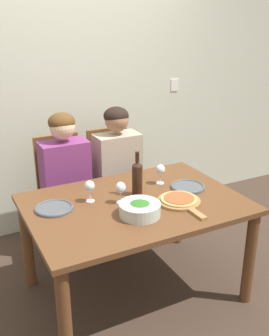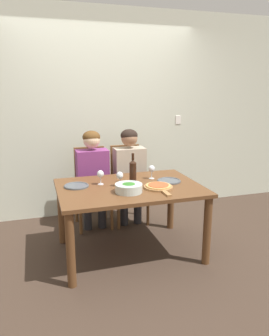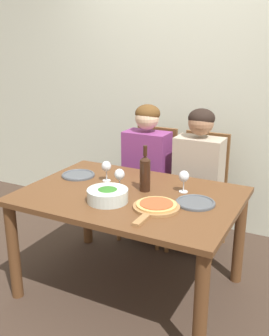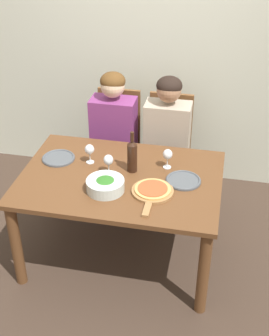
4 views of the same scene
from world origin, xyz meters
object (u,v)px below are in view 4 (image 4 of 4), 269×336
object	(u,v)px
person_man	(167,132)
pizza_on_board	(152,191)
wine_bottle	(132,155)
broccoli_bowl	(105,185)
wine_glass_centre	(108,161)
dinner_plate_right	(183,180)
chair_left	(117,142)
chair_right	(168,148)
dinner_plate_left	(58,158)
wine_glass_left	(90,150)
wine_glass_right	(168,155)
person_woman	(113,127)

from	to	relation	value
person_man	pizza_on_board	xyz separation A→B (m)	(0.03, -0.90, 0.02)
wine_bottle	broccoli_bowl	xyz separation A→B (m)	(-0.13, -0.28, -0.09)
person_man	wine_glass_centre	bearing A→B (deg)	-113.79
wine_bottle	dinner_plate_right	size ratio (longest dim) A/B	1.27
chair_left	pizza_on_board	size ratio (longest dim) A/B	2.29
chair_right	wine_bottle	world-z (taller)	wine_bottle
dinner_plate_right	wine_glass_centre	xyz separation A→B (m)	(-0.54, -0.00, 0.10)
dinner_plate_left	wine_glass_centre	bearing A→B (deg)	-15.03
pizza_on_board	chair_left	bearing A→B (deg)	116.04
dinner_plate_left	wine_glass_centre	size ratio (longest dim) A/B	1.65
person_man	dinner_plate_left	xyz separation A→B (m)	(-0.74, -0.61, 0.02)
person_man	wine_glass_centre	world-z (taller)	person_man
chair_right	pizza_on_board	xyz separation A→B (m)	(0.03, -1.02, 0.24)
dinner_plate_left	wine_glass_centre	xyz separation A→B (m)	(0.42, -0.11, 0.10)
chair_left	wine_glass_centre	bearing A→B (deg)	-80.06
chair_right	wine_glass_centre	world-z (taller)	chair_right
wine_glass_left	broccoli_bowl	bearing A→B (deg)	-57.95
chair_left	broccoli_bowl	xyz separation A→B (m)	(0.18, -1.05, 0.26)
chair_left	dinner_plate_right	bearing A→B (deg)	-50.62
person_man	wine_glass_centre	size ratio (longest dim) A/B	7.99
dinner_plate_right	pizza_on_board	size ratio (longest dim) A/B	0.58
person_man	wine_glass_right	world-z (taller)	person_man
dinner_plate_right	chair_right	bearing A→B (deg)	104.83
wine_glass_right	wine_glass_centre	distance (m)	0.43
dinner_plate_right	wine_glass_left	xyz separation A→B (m)	(-0.71, 0.11, 0.10)
dinner_plate_left	wine_glass_right	distance (m)	0.83
person_woman	person_man	xyz separation A→B (m)	(0.47, 0.00, 0.00)
chair_left	dinner_plate_right	world-z (taller)	chair_left
wine_glass_right	dinner_plate_left	bearing A→B (deg)	-176.64
person_woman	wine_glass_right	size ratio (longest dim) A/B	7.99
chair_right	pizza_on_board	size ratio (longest dim) A/B	2.29
chair_right	wine_bottle	distance (m)	0.86
wine_glass_right	chair_left	bearing A→B (deg)	128.96
person_man	broccoli_bowl	xyz separation A→B (m)	(-0.29, -0.93, 0.05)
wine_glass_left	wine_glass_right	distance (m)	0.58
dinner_plate_left	wine_glass_right	xyz separation A→B (m)	(0.82, 0.05, 0.10)
wine_bottle	wine_glass_centre	world-z (taller)	wine_bottle
wine_glass_left	person_woman	bearing A→B (deg)	87.54
chair_left	dinner_plate_left	world-z (taller)	chair_left
chair_left	wine_glass_right	distance (m)	0.93
chair_right	dinner_plate_right	world-z (taller)	chair_right
chair_right	broccoli_bowl	xyz separation A→B (m)	(-0.29, -1.05, 0.26)
pizza_on_board	wine_glass_right	xyz separation A→B (m)	(0.05, 0.34, 0.09)
wine_bottle	dinner_plate_right	bearing A→B (deg)	-9.48
pizza_on_board	wine_glass_left	world-z (taller)	wine_glass_left
dinner_plate_left	wine_glass_right	bearing A→B (deg)	3.36
chair_right	pizza_on_board	world-z (taller)	chair_right
wine_glass_centre	chair_left	bearing A→B (deg)	99.94
chair_left	person_man	xyz separation A→B (m)	(0.47, -0.12, 0.21)
chair_left	wine_glass_left	world-z (taller)	chair_left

